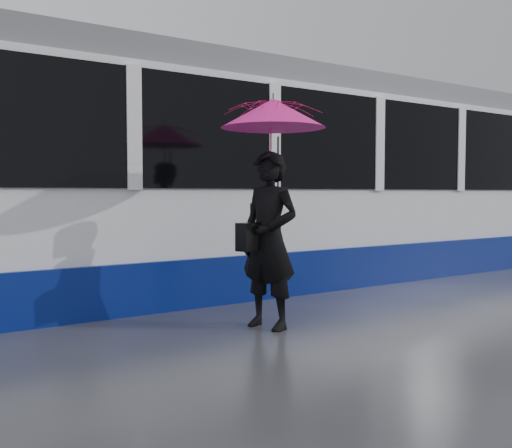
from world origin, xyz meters
TOP-DOWN VIEW (x-y plane):
  - ground at (0.00, 0.00)m, footprint 90.00×90.00m
  - rails at (0.00, 2.50)m, footprint 34.00×1.51m
  - tram at (1.93, 2.50)m, footprint 26.00×2.56m
  - woman at (0.38, -0.10)m, footprint 0.65×0.80m
  - umbrella at (0.43, -0.10)m, footprint 1.40×1.40m
  - handbag at (0.16, -0.08)m, footprint 0.37×0.25m

SIDE VIEW (x-z plane):
  - ground at x=0.00m, z-range 0.00..0.00m
  - rails at x=0.00m, z-range 0.00..0.02m
  - woman at x=0.38m, z-range 0.00..1.89m
  - handbag at x=0.16m, z-range 0.75..1.23m
  - tram at x=1.93m, z-range -0.04..3.31m
  - umbrella at x=0.43m, z-range 1.43..2.71m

